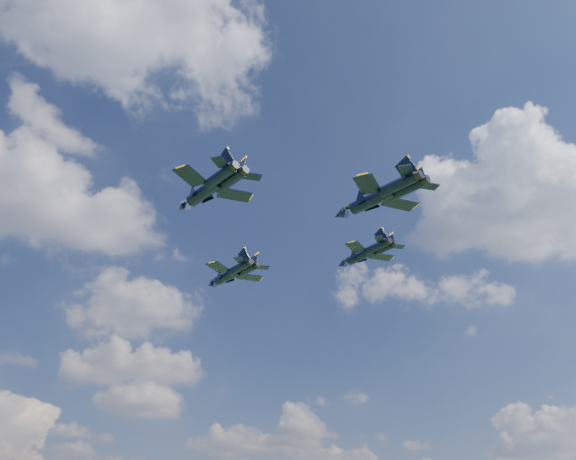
# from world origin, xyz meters

# --- Properties ---
(jet_lead) EXTENTS (12.13, 16.45, 3.87)m
(jet_lead) POSITION_xyz_m (-0.38, 20.05, 53.90)
(jet_lead) COLOR black
(jet_left) EXTENTS (12.84, 17.46, 4.11)m
(jet_left) POSITION_xyz_m (-12.86, -5.89, 55.24)
(jet_left) COLOR black
(jet_right) EXTENTS (11.51, 15.50, 3.65)m
(jet_right) POSITION_xyz_m (22.15, 7.05, 56.98)
(jet_right) COLOR black
(jet_slot) EXTENTS (12.74, 17.56, 4.15)m
(jet_slot) POSITION_xyz_m (9.80, -16.35, 53.64)
(jet_slot) COLOR black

